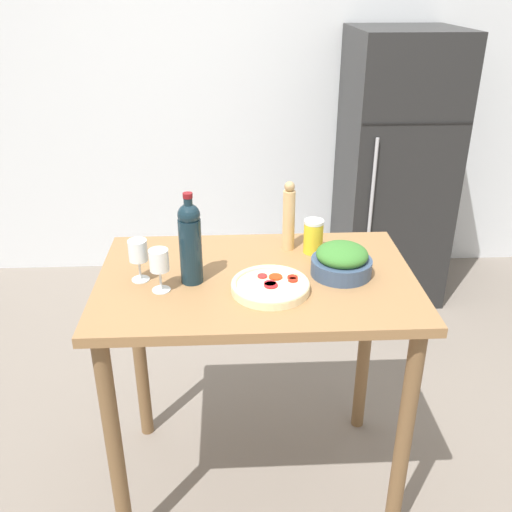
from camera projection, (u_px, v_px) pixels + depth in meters
name	position (u px, v px, depth m)	size (l,w,h in m)	color
ground_plane	(256.00, 477.00, 2.40)	(14.00, 14.00, 0.00)	slate
wall_back	(240.00, 80.00, 3.66)	(6.40, 0.08, 2.60)	silver
refrigerator	(394.00, 168.00, 3.56)	(0.62, 0.72, 1.64)	black
prep_counter	(256.00, 315.00, 2.05)	(1.10, 0.71, 0.96)	olive
wine_bottle	(190.00, 241.00, 1.88)	(0.08, 0.08, 0.32)	#142833
wine_glass_near	(159.00, 263.00, 1.84)	(0.06, 0.06, 0.15)	silver
wine_glass_far	(138.00, 253.00, 1.91)	(0.06, 0.06, 0.15)	silver
pepper_mill	(289.00, 217.00, 2.12)	(0.05, 0.05, 0.27)	tan
salad_bowl	(341.00, 260.00, 1.97)	(0.21, 0.21, 0.11)	#384C6B
homemade_pizza	(270.00, 286.00, 1.88)	(0.26, 0.26, 0.03)	beige
salt_canister	(313.00, 236.00, 2.12)	(0.07, 0.07, 0.13)	yellow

